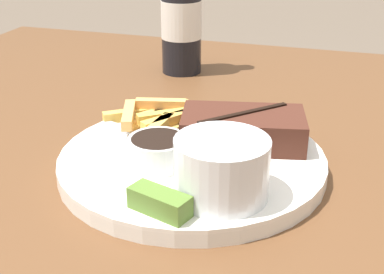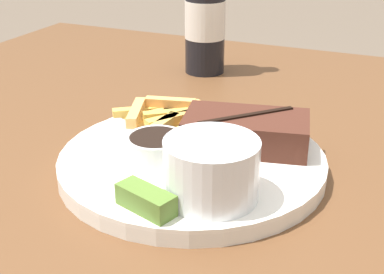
{
  "view_description": "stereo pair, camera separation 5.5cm",
  "coord_description": "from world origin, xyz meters",
  "px_view_note": "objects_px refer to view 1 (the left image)",
  "views": [
    {
      "loc": [
        0.15,
        -0.48,
        1.04
      ],
      "look_at": [
        0.0,
        0.0,
        0.81
      ],
      "focal_mm": 50.0,
      "sensor_mm": 36.0,
      "label": 1
    },
    {
      "loc": [
        0.2,
        -0.46,
        1.04
      ],
      "look_at": [
        0.0,
        0.0,
        0.81
      ],
      "focal_mm": 50.0,
      "sensor_mm": 36.0,
      "label": 2
    }
  ],
  "objects_px": {
    "coleslaw_cup": "(222,165)",
    "dipping_sauce_cup": "(158,150)",
    "dinner_plate": "(192,162)",
    "knife_utensil": "(203,139)",
    "steak_portion": "(243,129)",
    "beer_bottle": "(181,17)",
    "pickle_spear": "(160,202)",
    "fork_utensil": "(141,135)"
  },
  "relations": [
    {
      "from": "coleslaw_cup",
      "to": "dipping_sauce_cup",
      "type": "xyz_separation_m",
      "value": [
        -0.08,
        0.04,
        -0.02
      ]
    },
    {
      "from": "dinner_plate",
      "to": "dipping_sauce_cup",
      "type": "relative_size",
      "value": 4.57
    },
    {
      "from": "dinner_plate",
      "to": "knife_utensil",
      "type": "relative_size",
      "value": 1.92
    },
    {
      "from": "steak_portion",
      "to": "knife_utensil",
      "type": "xyz_separation_m",
      "value": [
        -0.04,
        -0.01,
        -0.01
      ]
    },
    {
      "from": "dinner_plate",
      "to": "knife_utensil",
      "type": "height_order",
      "value": "knife_utensil"
    },
    {
      "from": "beer_bottle",
      "to": "knife_utensil",
      "type": "bearing_deg",
      "value": -67.41
    },
    {
      "from": "beer_bottle",
      "to": "coleslaw_cup",
      "type": "bearing_deg",
      "value": -67.0
    },
    {
      "from": "coleslaw_cup",
      "to": "pickle_spear",
      "type": "xyz_separation_m",
      "value": [
        -0.04,
        -0.04,
        -0.02
      ]
    },
    {
      "from": "fork_utensil",
      "to": "steak_portion",
      "type": "bearing_deg",
      "value": 29.13
    },
    {
      "from": "coleslaw_cup",
      "to": "beer_bottle",
      "type": "xyz_separation_m",
      "value": [
        -0.17,
        0.39,
        0.04
      ]
    },
    {
      "from": "steak_portion",
      "to": "dipping_sauce_cup",
      "type": "distance_m",
      "value": 0.1
    },
    {
      "from": "dipping_sauce_cup",
      "to": "knife_utensil",
      "type": "relative_size",
      "value": 0.42
    },
    {
      "from": "coleslaw_cup",
      "to": "fork_utensil",
      "type": "distance_m",
      "value": 0.16
    },
    {
      "from": "dinner_plate",
      "to": "pickle_spear",
      "type": "xyz_separation_m",
      "value": [
        0.01,
        -0.12,
        0.02
      ]
    },
    {
      "from": "steak_portion",
      "to": "coleslaw_cup",
      "type": "distance_m",
      "value": 0.12
    },
    {
      "from": "fork_utensil",
      "to": "pickle_spear",
      "type": "bearing_deg",
      "value": -41.44
    },
    {
      "from": "fork_utensil",
      "to": "knife_utensil",
      "type": "height_order",
      "value": "knife_utensil"
    },
    {
      "from": "beer_bottle",
      "to": "dinner_plate",
      "type": "bearing_deg",
      "value": -69.98
    },
    {
      "from": "dinner_plate",
      "to": "coleslaw_cup",
      "type": "xyz_separation_m",
      "value": [
        0.05,
        -0.07,
        0.04
      ]
    },
    {
      "from": "knife_utensil",
      "to": "dipping_sauce_cup",
      "type": "bearing_deg",
      "value": -169.51
    },
    {
      "from": "pickle_spear",
      "to": "knife_utensil",
      "type": "xyz_separation_m",
      "value": [
        -0.0,
        0.15,
        -0.01
      ]
    },
    {
      "from": "knife_utensil",
      "to": "coleslaw_cup",
      "type": "bearing_deg",
      "value": -122.1
    },
    {
      "from": "fork_utensil",
      "to": "beer_bottle",
      "type": "relative_size",
      "value": 0.51
    },
    {
      "from": "pickle_spear",
      "to": "coleslaw_cup",
      "type": "bearing_deg",
      "value": 45.16
    },
    {
      "from": "dipping_sauce_cup",
      "to": "pickle_spear",
      "type": "xyz_separation_m",
      "value": [
        0.03,
        -0.08,
        -0.01
      ]
    },
    {
      "from": "steak_portion",
      "to": "dipping_sauce_cup",
      "type": "xyz_separation_m",
      "value": [
        -0.07,
        -0.07,
        -0.0
      ]
    },
    {
      "from": "coleslaw_cup",
      "to": "beer_bottle",
      "type": "bearing_deg",
      "value": 113.0
    },
    {
      "from": "coleslaw_cup",
      "to": "pickle_spear",
      "type": "bearing_deg",
      "value": -134.84
    },
    {
      "from": "knife_utensil",
      "to": "beer_bottle",
      "type": "relative_size",
      "value": 0.58
    },
    {
      "from": "coleslaw_cup",
      "to": "dipping_sauce_cup",
      "type": "distance_m",
      "value": 0.09
    },
    {
      "from": "dinner_plate",
      "to": "pickle_spear",
      "type": "bearing_deg",
      "value": -86.72
    },
    {
      "from": "dipping_sauce_cup",
      "to": "pickle_spear",
      "type": "height_order",
      "value": "dipping_sauce_cup"
    },
    {
      "from": "dipping_sauce_cup",
      "to": "knife_utensil",
      "type": "height_order",
      "value": "dipping_sauce_cup"
    },
    {
      "from": "beer_bottle",
      "to": "dipping_sauce_cup",
      "type": "bearing_deg",
      "value": -75.5
    },
    {
      "from": "dinner_plate",
      "to": "beer_bottle",
      "type": "distance_m",
      "value": 0.35
    },
    {
      "from": "dipping_sauce_cup",
      "to": "beer_bottle",
      "type": "height_order",
      "value": "beer_bottle"
    },
    {
      "from": "dinner_plate",
      "to": "dipping_sauce_cup",
      "type": "distance_m",
      "value": 0.05
    },
    {
      "from": "fork_utensil",
      "to": "coleslaw_cup",
      "type": "bearing_deg",
      "value": -18.96
    },
    {
      "from": "fork_utensil",
      "to": "dinner_plate",
      "type": "bearing_deg",
      "value": 0.0
    },
    {
      "from": "pickle_spear",
      "to": "beer_bottle",
      "type": "distance_m",
      "value": 0.46
    },
    {
      "from": "pickle_spear",
      "to": "dinner_plate",
      "type": "bearing_deg",
      "value": 93.28
    },
    {
      "from": "dinner_plate",
      "to": "fork_utensil",
      "type": "height_order",
      "value": "fork_utensil"
    }
  ]
}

